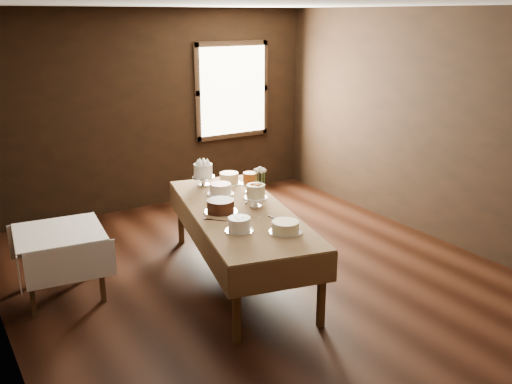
% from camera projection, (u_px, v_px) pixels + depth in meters
% --- Properties ---
extents(floor, '(5.00, 6.00, 0.01)m').
position_uv_depth(floor, '(266.00, 282.00, 5.90)').
color(floor, black).
rests_on(floor, ground).
extents(ceiling, '(5.00, 6.00, 0.01)m').
position_uv_depth(ceiling, '(268.00, 4.00, 5.04)').
color(ceiling, beige).
rests_on(ceiling, wall_back).
extents(wall_back, '(5.00, 0.02, 2.80)m').
position_uv_depth(wall_back, '(151.00, 111.00, 7.89)').
color(wall_back, black).
rests_on(wall_back, ground).
extents(wall_right, '(0.02, 6.00, 2.80)m').
position_uv_depth(wall_right, '(440.00, 127.00, 6.73)').
color(wall_right, black).
rests_on(wall_right, ground).
extents(window, '(1.10, 0.05, 1.30)m').
position_uv_depth(window, '(233.00, 91.00, 8.44)').
color(window, '#FFEABF').
rests_on(window, wall_back).
extents(display_table, '(1.51, 2.66, 0.78)m').
position_uv_depth(display_table, '(240.00, 215.00, 5.78)').
color(display_table, '#422914').
rests_on(display_table, ground).
extents(side_table, '(0.91, 0.91, 0.69)m').
position_uv_depth(side_table, '(59.00, 239.00, 5.46)').
color(side_table, '#422914').
rests_on(side_table, ground).
extents(cake_meringue, '(0.26, 0.26, 0.27)m').
position_uv_depth(cake_meringue, '(203.00, 175.00, 6.54)').
color(cake_meringue, silver).
rests_on(cake_meringue, display_table).
extents(cake_speckled, '(0.30, 0.30, 0.13)m').
position_uv_depth(cake_speckled, '(229.00, 179.00, 6.64)').
color(cake_speckled, white).
rests_on(cake_speckled, display_table).
extents(cake_lattice, '(0.30, 0.30, 0.11)m').
position_uv_depth(cake_lattice, '(220.00, 190.00, 6.25)').
color(cake_lattice, white).
rests_on(cake_lattice, display_table).
extents(cake_caramel, '(0.22, 0.22, 0.25)m').
position_uv_depth(cake_caramel, '(250.00, 184.00, 6.28)').
color(cake_caramel, white).
rests_on(cake_caramel, display_table).
extents(cake_chocolate, '(0.34, 0.34, 0.13)m').
position_uv_depth(cake_chocolate, '(221.00, 206.00, 5.68)').
color(cake_chocolate, silver).
rests_on(cake_chocolate, display_table).
extents(cake_flowers, '(0.27, 0.27, 0.26)m').
position_uv_depth(cake_flowers, '(256.00, 197.00, 5.82)').
color(cake_flowers, white).
rests_on(cake_flowers, display_table).
extents(cake_swirl, '(0.29, 0.29, 0.14)m').
position_uv_depth(cake_swirl, '(239.00, 225.00, 5.18)').
color(cake_swirl, silver).
rests_on(cake_swirl, display_table).
extents(cake_cream, '(0.36, 0.36, 0.11)m').
position_uv_depth(cake_cream, '(285.00, 227.00, 5.15)').
color(cake_cream, silver).
rests_on(cake_cream, display_table).
extents(cake_server_a, '(0.24, 0.03, 0.01)m').
position_uv_depth(cake_server_a, '(254.00, 219.00, 5.51)').
color(cake_server_a, silver).
rests_on(cake_server_a, display_table).
extents(cake_server_b, '(0.05, 0.24, 0.01)m').
position_uv_depth(cake_server_b, '(279.00, 221.00, 5.45)').
color(cake_server_b, silver).
rests_on(cake_server_b, display_table).
extents(cake_server_c, '(0.07, 0.24, 0.01)m').
position_uv_depth(cake_server_c, '(223.00, 201.00, 6.04)').
color(cake_server_c, silver).
rests_on(cake_server_c, display_table).
extents(cake_server_d, '(0.22, 0.13, 0.01)m').
position_uv_depth(cake_server_d, '(253.00, 199.00, 6.08)').
color(cake_server_d, silver).
rests_on(cake_server_d, display_table).
extents(cake_server_e, '(0.18, 0.19, 0.01)m').
position_uv_depth(cake_server_e, '(220.00, 221.00, 5.46)').
color(cake_server_e, silver).
rests_on(cake_server_e, display_table).
extents(flower_vase, '(0.17, 0.17, 0.12)m').
position_uv_depth(flower_vase, '(260.00, 191.00, 6.16)').
color(flower_vase, '#2D2823').
rests_on(flower_vase, display_table).
extents(flower_bouquet, '(0.14, 0.14, 0.20)m').
position_uv_depth(flower_bouquet, '(260.00, 176.00, 6.10)').
color(flower_bouquet, white).
rests_on(flower_bouquet, flower_vase).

